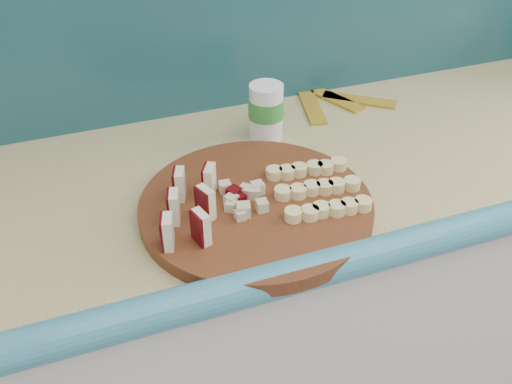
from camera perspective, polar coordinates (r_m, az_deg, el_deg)
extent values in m
cube|color=white|center=(1.66, 18.23, -7.76)|extent=(2.20, 0.60, 0.88)
cube|color=#D1BB7A|center=(1.40, 21.67, 5.87)|extent=(2.20, 0.60, 0.03)
cylinder|color=#4D2710|center=(1.02, 0.00, -1.50)|extent=(0.46, 0.46, 0.03)
cube|color=#F1E7C1|center=(0.91, -8.75, -3.98)|extent=(0.02, 0.04, 0.06)
cube|color=#47050A|center=(0.91, -9.34, -4.06)|extent=(0.01, 0.04, 0.06)
cube|color=#F1E7C1|center=(0.96, -8.13, -1.49)|extent=(0.02, 0.04, 0.06)
cube|color=#47050A|center=(0.96, -8.68, -1.57)|extent=(0.01, 0.04, 0.06)
cube|color=#F1E7C1|center=(1.01, -7.57, 0.74)|extent=(0.02, 0.04, 0.06)
cube|color=#47050A|center=(1.01, -8.10, 0.67)|extent=(0.01, 0.04, 0.06)
cube|color=#F1E7C1|center=(0.91, -5.45, -3.50)|extent=(0.02, 0.04, 0.06)
cube|color=#47050A|center=(0.91, -6.03, -3.59)|extent=(0.01, 0.04, 0.06)
cube|color=#F1E7C1|center=(0.96, -5.01, -1.05)|extent=(0.02, 0.04, 0.06)
cube|color=#47050A|center=(0.96, -5.56, -1.13)|extent=(0.01, 0.04, 0.06)
cube|color=#F1E7C1|center=(1.01, -4.61, 1.16)|extent=(0.02, 0.04, 0.06)
cube|color=#47050A|center=(1.01, -5.13, 1.08)|extent=(0.01, 0.04, 0.06)
cube|color=beige|center=(1.00, -0.90, -0.57)|extent=(0.02, 0.02, 0.02)
cube|color=beige|center=(1.01, -0.68, -0.25)|extent=(0.02, 0.02, 0.02)
cube|color=#47050A|center=(1.02, -0.97, 0.16)|extent=(0.02, 0.02, 0.02)
cube|color=beige|center=(1.01, -1.52, -0.29)|extent=(0.02, 0.02, 0.02)
cube|color=beige|center=(1.01, -2.12, -0.18)|extent=(0.02, 0.02, 0.02)
cube|color=beige|center=(1.00, -2.86, -0.38)|extent=(0.02, 0.02, 0.02)
cube|color=beige|center=(1.00, -2.11, -0.75)|extent=(0.02, 0.02, 0.02)
cube|color=beige|center=(0.99, -2.29, -1.15)|extent=(0.02, 0.02, 0.02)
cube|color=#47050A|center=(0.98, -1.90, -1.62)|extent=(0.02, 0.02, 0.02)
cube|color=beige|center=(0.99, -1.20, -1.15)|extent=(0.02, 0.02, 0.02)
cube|color=beige|center=(0.98, -0.49, -1.22)|extent=(0.02, 0.02, 0.02)
cube|color=beige|center=(1.00, -0.91, -0.73)|extent=(0.02, 0.02, 0.02)
cylinder|color=#F1DE93|center=(0.97, 3.87, -2.20)|extent=(0.03, 0.03, 0.02)
cylinder|color=#F1DE93|center=(0.97, 5.27, -1.98)|extent=(0.03, 0.03, 0.02)
cylinder|color=#F1DE93|center=(0.98, 6.66, -1.76)|extent=(0.03, 0.03, 0.02)
cylinder|color=#F1DE93|center=(0.99, 8.02, -1.55)|extent=(0.03, 0.03, 0.02)
cylinder|color=#F1DE93|center=(1.00, 9.36, -1.33)|extent=(0.03, 0.03, 0.02)
cylinder|color=#F1DE93|center=(1.01, 10.68, -1.13)|extent=(0.03, 0.03, 0.02)
cylinder|color=#F1DE93|center=(1.01, 2.85, -0.08)|extent=(0.03, 0.03, 0.02)
cylinder|color=#F1DE93|center=(1.02, 4.20, 0.11)|extent=(0.03, 0.03, 0.02)
cylinder|color=#F1DE93|center=(1.03, 5.53, 0.31)|extent=(0.03, 0.03, 0.02)
cylinder|color=#F1DE93|center=(1.03, 6.84, 0.50)|extent=(0.03, 0.03, 0.02)
cylinder|color=#F1DE93|center=(1.04, 8.13, 0.68)|extent=(0.03, 0.03, 0.02)
cylinder|color=#F1DE93|center=(1.05, 9.40, 0.87)|extent=(0.03, 0.03, 0.02)
cylinder|color=#F1DE93|center=(1.06, 1.93, 1.84)|extent=(0.03, 0.03, 0.02)
cylinder|color=#F1DE93|center=(1.07, 3.22, 2.02)|extent=(0.03, 0.03, 0.02)
cylinder|color=#F1DE93|center=(1.08, 4.50, 2.19)|extent=(0.03, 0.03, 0.02)
cylinder|color=#F1DE93|center=(1.08, 5.76, 2.36)|extent=(0.03, 0.03, 0.02)
cylinder|color=#F1DE93|center=(1.09, 7.00, 2.53)|extent=(0.03, 0.03, 0.02)
cylinder|color=#F1DE93|center=(1.10, 8.22, 2.69)|extent=(0.03, 0.03, 0.02)
cylinder|color=white|center=(1.21, 1.01, 8.00)|extent=(0.07, 0.07, 0.12)
cylinder|color=green|center=(1.21, 1.02, 8.43)|extent=(0.08, 0.08, 0.04)
cube|color=gold|center=(1.37, 5.57, 8.54)|extent=(0.08, 0.18, 0.01)
cube|color=gold|center=(1.41, 7.65, 9.31)|extent=(0.10, 0.18, 0.01)
cube|color=gold|center=(1.41, 10.27, 9.03)|extent=(0.16, 0.14, 0.01)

